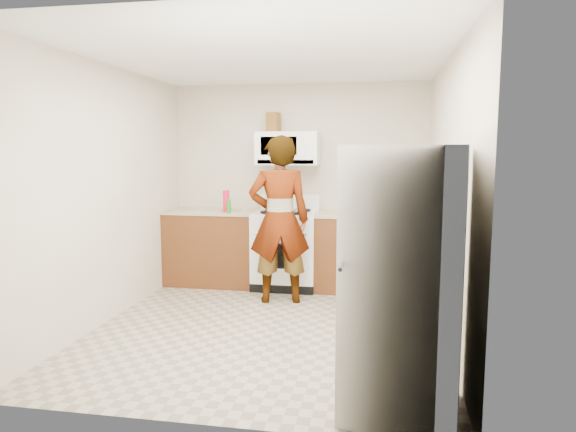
% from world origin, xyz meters
% --- Properties ---
extents(floor, '(3.60, 3.60, 0.00)m').
position_xyz_m(floor, '(0.00, 0.00, 0.00)').
color(floor, gray).
rests_on(floor, ground).
extents(back_wall, '(3.20, 0.02, 2.50)m').
position_xyz_m(back_wall, '(0.00, 1.79, 1.25)').
color(back_wall, beige).
rests_on(back_wall, floor).
extents(right_wall, '(0.02, 3.60, 2.50)m').
position_xyz_m(right_wall, '(1.59, 0.00, 1.25)').
color(right_wall, beige).
rests_on(right_wall, floor).
extents(cabinet_left, '(1.12, 0.62, 0.90)m').
position_xyz_m(cabinet_left, '(-1.04, 1.49, 0.45)').
color(cabinet_left, '#5E2F16').
rests_on(cabinet_left, floor).
extents(counter_left, '(1.14, 0.64, 0.03)m').
position_xyz_m(counter_left, '(-1.04, 1.49, 0.92)').
color(counter_left, tan).
rests_on(counter_left, cabinet_left).
extents(cabinet_right, '(0.80, 0.62, 0.90)m').
position_xyz_m(cabinet_right, '(0.68, 1.49, 0.45)').
color(cabinet_right, '#5E2F16').
rests_on(cabinet_right, floor).
extents(counter_right, '(0.82, 0.64, 0.03)m').
position_xyz_m(counter_right, '(0.68, 1.49, 0.92)').
color(counter_right, tan).
rests_on(counter_right, cabinet_right).
extents(gas_range, '(0.76, 0.65, 1.13)m').
position_xyz_m(gas_range, '(-0.10, 1.48, 0.49)').
color(gas_range, white).
rests_on(gas_range, floor).
extents(microwave, '(0.76, 0.38, 0.40)m').
position_xyz_m(microwave, '(-0.10, 1.61, 1.70)').
color(microwave, white).
rests_on(microwave, back_wall).
extents(person, '(0.75, 0.58, 1.84)m').
position_xyz_m(person, '(-0.06, 0.85, 0.92)').
color(person, tan).
rests_on(person, floor).
extents(fridge, '(0.81, 0.81, 1.70)m').
position_xyz_m(fridge, '(1.18, -1.42, 0.85)').
color(fridge, beige).
rests_on(fridge, floor).
extents(kettle, '(0.20, 0.20, 0.19)m').
position_xyz_m(kettle, '(0.82, 1.65, 1.03)').
color(kettle, silver).
rests_on(kettle, counter_right).
extents(jug, '(0.17, 0.17, 0.24)m').
position_xyz_m(jug, '(-0.29, 1.66, 2.02)').
color(jug, brown).
rests_on(jug, microwave).
extents(saucepan, '(0.24, 0.24, 0.13)m').
position_xyz_m(saucepan, '(-0.28, 1.61, 1.02)').
color(saucepan, silver).
rests_on(saucepan, gas_range).
extents(tray, '(0.29, 0.24, 0.05)m').
position_xyz_m(tray, '(0.02, 1.33, 0.96)').
color(tray, white).
rests_on(tray, gas_range).
extents(bottle_spray, '(0.09, 0.09, 0.26)m').
position_xyz_m(bottle_spray, '(-0.80, 1.32, 1.07)').
color(bottle_spray, red).
rests_on(bottle_spray, counter_left).
extents(bottle_hot_sauce, '(0.06, 0.06, 0.16)m').
position_xyz_m(bottle_hot_sauce, '(-0.80, 1.31, 1.01)').
color(bottle_hot_sauce, '#F9571B').
rests_on(bottle_hot_sauce, counter_left).
extents(bottle_green_cap, '(0.05, 0.05, 0.17)m').
position_xyz_m(bottle_green_cap, '(-0.74, 1.20, 1.02)').
color(bottle_green_cap, '#1C8017').
rests_on(bottle_green_cap, counter_left).
extents(pot_lid, '(0.31, 0.31, 0.01)m').
position_xyz_m(pot_lid, '(-0.78, 1.45, 0.94)').
color(pot_lid, silver).
rests_on(pot_lid, counter_left).
extents(broom, '(0.20, 0.21, 1.24)m').
position_xyz_m(broom, '(1.55, 0.71, 0.63)').
color(broom, white).
rests_on(broom, floor).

